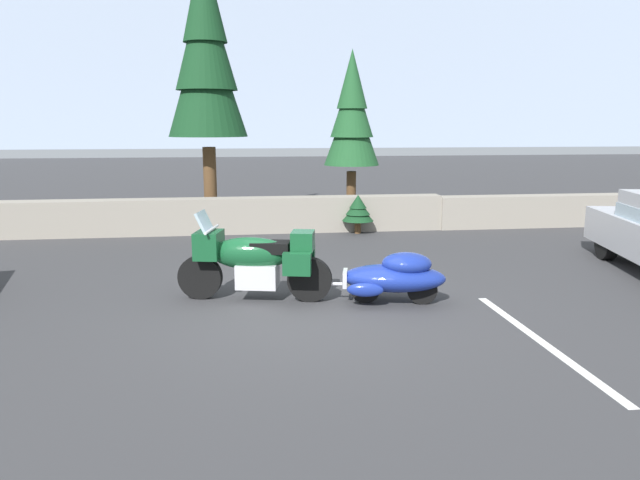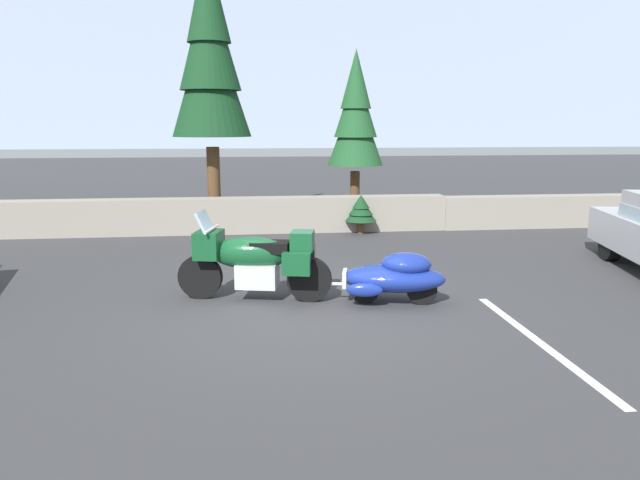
# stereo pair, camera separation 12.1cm
# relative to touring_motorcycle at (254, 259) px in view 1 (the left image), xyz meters

# --- Properties ---
(ground_plane) EXTENTS (80.00, 80.00, 0.00)m
(ground_plane) POSITION_rel_touring_motorcycle_xyz_m (0.70, -0.68, -0.62)
(ground_plane) COLOR #38383A
(stone_guard_wall) EXTENTS (24.00, 0.65, 0.85)m
(stone_guard_wall) POSITION_rel_touring_motorcycle_xyz_m (0.32, 5.65, -0.21)
(stone_guard_wall) COLOR gray
(stone_guard_wall) RESTS_ON ground
(distant_ridgeline) EXTENTS (240.00, 80.00, 16.00)m
(distant_ridgeline) POSITION_rel_touring_motorcycle_xyz_m (0.70, 95.65, 7.38)
(distant_ridgeline) COLOR #99A8BF
(distant_ridgeline) RESTS_ON ground
(touring_motorcycle) EXTENTS (2.29, 1.03, 1.33)m
(touring_motorcycle) POSITION_rel_touring_motorcycle_xyz_m (0.00, 0.00, 0.00)
(touring_motorcycle) COLOR black
(touring_motorcycle) RESTS_ON ground
(car_shaped_trailer) EXTENTS (2.23, 1.01, 0.76)m
(car_shaped_trailer) POSITION_rel_touring_motorcycle_xyz_m (2.03, -0.44, -0.21)
(car_shaped_trailer) COLOR black
(car_shaped_trailer) RESTS_ON ground
(pine_tree_tall) EXTENTS (1.99, 1.99, 6.93)m
(pine_tree_tall) POSITION_rel_touring_motorcycle_xyz_m (-0.97, 7.03, 3.72)
(pine_tree_tall) COLOR brown
(pine_tree_tall) RESTS_ON ground
(pine_tree_secondary) EXTENTS (1.49, 1.49, 4.53)m
(pine_tree_secondary) POSITION_rel_touring_motorcycle_xyz_m (2.81, 7.48, 2.22)
(pine_tree_secondary) COLOR brown
(pine_tree_secondary) RESTS_ON ground
(pine_sapling_near) EXTENTS (0.75, 0.75, 0.93)m
(pine_sapling_near) POSITION_rel_touring_motorcycle_xyz_m (2.58, 5.24, -0.04)
(pine_sapling_near) COLOR brown
(pine_sapling_near) RESTS_ON ground
(parking_stripe_marker) EXTENTS (0.12, 3.60, 0.01)m
(parking_stripe_marker) POSITION_rel_touring_motorcycle_xyz_m (3.41, -2.18, -0.62)
(parking_stripe_marker) COLOR silver
(parking_stripe_marker) RESTS_ON ground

